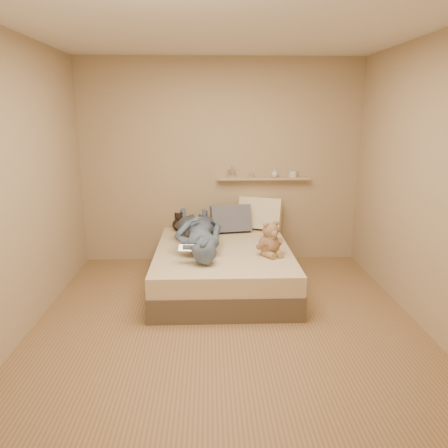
{
  "coord_description": "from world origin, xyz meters",
  "views": [
    {
      "loc": [
        -0.15,
        -3.74,
        1.92
      ],
      "look_at": [
        0.0,
        0.65,
        0.8
      ],
      "focal_mm": 35.0,
      "sensor_mm": 36.0,
      "label": 1
    }
  ],
  "objects_px": {
    "teddy_bear": "(270,241)",
    "pillow_cream": "(260,214)",
    "wall_shelf": "(263,178)",
    "dark_plush": "(179,223)",
    "game_console": "(188,248)",
    "pillow_grey": "(231,219)",
    "person": "(198,231)",
    "bed": "(223,267)"
  },
  "relations": [
    {
      "from": "game_console",
      "to": "pillow_grey",
      "type": "distance_m",
      "value": 1.3
    },
    {
      "from": "teddy_bear",
      "to": "bed",
      "type": "bearing_deg",
      "value": 152.1
    },
    {
      "from": "dark_plush",
      "to": "bed",
      "type": "bearing_deg",
      "value": -54.39
    },
    {
      "from": "bed",
      "to": "teddy_bear",
      "type": "relative_size",
      "value": 5.0
    },
    {
      "from": "person",
      "to": "wall_shelf",
      "type": "xyz_separation_m",
      "value": [
        0.84,
        0.82,
        0.47
      ]
    },
    {
      "from": "teddy_bear",
      "to": "dark_plush",
      "type": "relative_size",
      "value": 1.54
    },
    {
      "from": "game_console",
      "to": "teddy_bear",
      "type": "xyz_separation_m",
      "value": [
        0.86,
        0.25,
        -0.01
      ]
    },
    {
      "from": "person",
      "to": "dark_plush",
      "type": "bearing_deg",
      "value": -74.97
    },
    {
      "from": "wall_shelf",
      "to": "dark_plush",
      "type": "bearing_deg",
      "value": -172.44
    },
    {
      "from": "pillow_grey",
      "to": "person",
      "type": "height_order",
      "value": "person"
    },
    {
      "from": "bed",
      "to": "game_console",
      "type": "bearing_deg",
      "value": -125.89
    },
    {
      "from": "pillow_cream",
      "to": "pillow_grey",
      "type": "distance_m",
      "value": 0.41
    },
    {
      "from": "teddy_bear",
      "to": "dark_plush",
      "type": "bearing_deg",
      "value": 135.39
    },
    {
      "from": "bed",
      "to": "pillow_cream",
      "type": "distance_m",
      "value": 1.06
    },
    {
      "from": "pillow_cream",
      "to": "pillow_grey",
      "type": "relative_size",
      "value": 1.1
    },
    {
      "from": "pillow_cream",
      "to": "teddy_bear",
      "type": "bearing_deg",
      "value": -90.79
    },
    {
      "from": "teddy_bear",
      "to": "pillow_cream",
      "type": "xyz_separation_m",
      "value": [
        0.02,
        1.09,
        0.04
      ]
    },
    {
      "from": "pillow_cream",
      "to": "wall_shelf",
      "type": "xyz_separation_m",
      "value": [
        0.04,
        0.08,
        0.45
      ]
    },
    {
      "from": "pillow_cream",
      "to": "bed",
      "type": "bearing_deg",
      "value": -121.33
    },
    {
      "from": "dark_plush",
      "to": "person",
      "type": "height_order",
      "value": "person"
    },
    {
      "from": "bed",
      "to": "teddy_bear",
      "type": "xyz_separation_m",
      "value": [
        0.49,
        -0.26,
        0.38
      ]
    },
    {
      "from": "person",
      "to": "teddy_bear",
      "type": "bearing_deg",
      "value": 150.02
    },
    {
      "from": "bed",
      "to": "pillow_grey",
      "type": "distance_m",
      "value": 0.8
    },
    {
      "from": "bed",
      "to": "person",
      "type": "bearing_deg",
      "value": 163.42
    },
    {
      "from": "teddy_bear",
      "to": "wall_shelf",
      "type": "relative_size",
      "value": 0.32
    },
    {
      "from": "bed",
      "to": "pillow_grey",
      "type": "bearing_deg",
      "value": 80.15
    },
    {
      "from": "pillow_grey",
      "to": "person",
      "type": "xyz_separation_m",
      "value": [
        -0.41,
        -0.61,
        0.01
      ]
    },
    {
      "from": "pillow_grey",
      "to": "dark_plush",
      "type": "bearing_deg",
      "value": 173.72
    },
    {
      "from": "bed",
      "to": "game_console",
      "type": "relative_size",
      "value": 10.0
    },
    {
      "from": "wall_shelf",
      "to": "pillow_grey",
      "type": "bearing_deg",
      "value": -153.02
    },
    {
      "from": "dark_plush",
      "to": "wall_shelf",
      "type": "distance_m",
      "value": 1.23
    },
    {
      "from": "game_console",
      "to": "pillow_grey",
      "type": "bearing_deg",
      "value": 67.82
    },
    {
      "from": "teddy_bear",
      "to": "pillow_grey",
      "type": "bearing_deg",
      "value": 111.31
    },
    {
      "from": "dark_plush",
      "to": "person",
      "type": "relative_size",
      "value": 0.16
    },
    {
      "from": "bed",
      "to": "wall_shelf",
      "type": "height_order",
      "value": "wall_shelf"
    },
    {
      "from": "game_console",
      "to": "person",
      "type": "relative_size",
      "value": 0.13
    },
    {
      "from": "teddy_bear",
      "to": "pillow_cream",
      "type": "relative_size",
      "value": 0.69
    },
    {
      "from": "teddy_bear",
      "to": "dark_plush",
      "type": "xyz_separation_m",
      "value": [
        -1.04,
        1.02,
        -0.05
      ]
    },
    {
      "from": "teddy_bear",
      "to": "person",
      "type": "distance_m",
      "value": 0.85
    },
    {
      "from": "teddy_bear",
      "to": "pillow_grey",
      "type": "distance_m",
      "value": 1.02
    },
    {
      "from": "dark_plush",
      "to": "pillow_grey",
      "type": "relative_size",
      "value": 0.49
    },
    {
      "from": "wall_shelf",
      "to": "game_console",
      "type": "bearing_deg",
      "value": -122.93
    }
  ]
}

